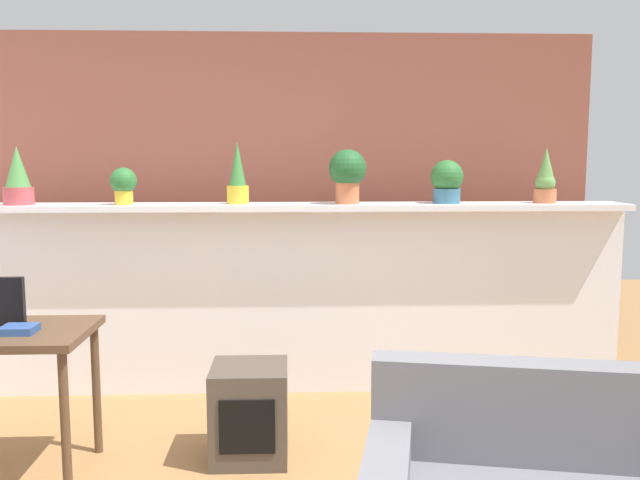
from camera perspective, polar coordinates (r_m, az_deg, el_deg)
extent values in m
cube|color=white|center=(4.62, -2.73, -5.12)|extent=(4.54, 0.16, 1.24)
cube|color=white|center=(4.48, -2.78, 2.82)|extent=(4.54, 0.37, 0.04)
cube|color=brown|center=(5.12, -2.72, 3.18)|extent=(4.54, 0.10, 2.50)
cylinder|color=#B7474C|center=(4.79, -24.11, 3.42)|extent=(0.19, 0.19, 0.12)
cone|color=#4C9347|center=(4.78, -24.22, 5.68)|extent=(0.16, 0.16, 0.26)
cylinder|color=gold|center=(4.58, -16.24, 3.46)|extent=(0.12, 0.12, 0.09)
sphere|color=#2D7033|center=(4.57, -16.28, 4.83)|extent=(0.17, 0.17, 0.17)
cylinder|color=gold|center=(4.50, -6.96, 3.81)|extent=(0.15, 0.15, 0.12)
cone|color=#3D843D|center=(4.49, -7.00, 6.44)|extent=(0.11, 0.11, 0.29)
cylinder|color=#C66B42|center=(4.47, 2.33, 3.97)|extent=(0.16, 0.16, 0.14)
sphere|color=#235B2D|center=(4.46, 2.34, 6.08)|extent=(0.25, 0.25, 0.25)
cylinder|color=#386B84|center=(4.60, 10.64, 3.68)|extent=(0.18, 0.18, 0.10)
sphere|color=#2D7033|center=(4.59, 10.68, 5.31)|extent=(0.22, 0.22, 0.22)
cylinder|color=#C66B42|center=(4.79, 18.46, 3.54)|extent=(0.15, 0.15, 0.09)
sphere|color=#669E4C|center=(4.79, 18.50, 4.58)|extent=(0.13, 0.13, 0.13)
cone|color=#669E4C|center=(4.78, 18.56, 6.18)|extent=(0.11, 0.11, 0.21)
cylinder|color=brown|center=(3.45, -20.73, -14.44)|extent=(0.04, 0.04, 0.71)
cylinder|color=brown|center=(3.90, -18.38, -11.84)|extent=(0.04, 0.04, 0.71)
cube|color=#4C4238|center=(3.71, -5.97, -14.24)|extent=(0.40, 0.40, 0.50)
cube|color=black|center=(3.53, -6.17, -15.35)|extent=(0.28, 0.04, 0.28)
cube|color=#2D4C8C|center=(3.58, -24.09, -6.91)|extent=(0.16, 0.14, 0.04)
cube|color=slate|center=(2.88, 20.60, -13.62)|extent=(1.56, 0.47, 0.40)
cube|color=slate|center=(2.60, 5.71, -18.40)|extent=(0.31, 0.78, 0.16)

